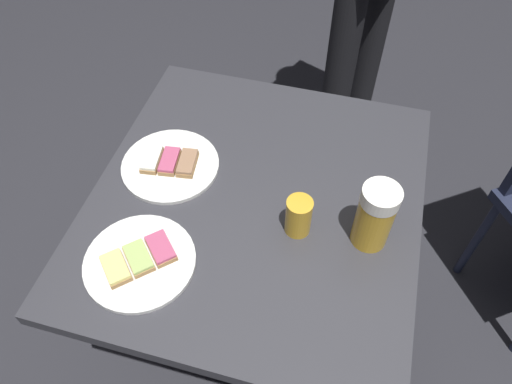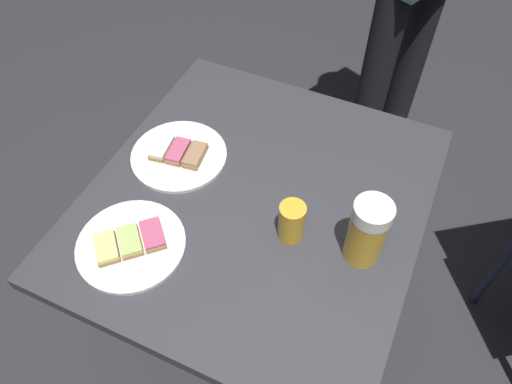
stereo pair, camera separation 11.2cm
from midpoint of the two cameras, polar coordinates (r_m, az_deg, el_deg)
ground_plane at (r=1.76m, az=1.89°, el=-15.19°), size 6.00×6.00×0.00m
cafe_table at (r=1.26m, az=2.56°, el=-4.84°), size 0.82×0.76×0.72m
plate_near at (r=1.22m, az=-6.37°, el=4.20°), size 0.24×0.24×0.03m
plate_far at (r=1.08m, az=-11.48°, el=-6.14°), size 0.24×0.24×0.03m
beer_mug at (r=1.03m, az=16.05°, el=-4.51°), size 0.13×0.08×0.16m
beer_glass_small at (r=1.05m, az=7.24°, el=-3.60°), size 0.06×0.06×0.09m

